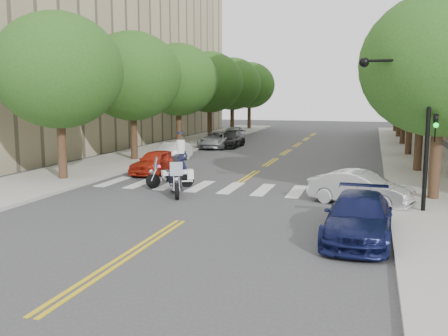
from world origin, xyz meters
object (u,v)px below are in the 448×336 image
at_px(motorcycle_parked, 174,177).
at_px(sedan_blue, 359,217).
at_px(motorcycle_police, 175,175).
at_px(officer_standing, 181,162).
at_px(convertible, 361,188).

bearing_deg(motorcycle_parked, sedan_blue, -156.68).
xyz_separation_m(motorcycle_police, officer_standing, (-0.90, 2.99, 0.15)).
relative_size(officer_standing, sedan_blue, 0.43).
xyz_separation_m(motorcycle_parked, sedan_blue, (8.66, -6.46, 0.18)).
relative_size(officer_standing, convertible, 0.50).
relative_size(motorcycle_parked, officer_standing, 1.02).
xyz_separation_m(motorcycle_parked, officer_standing, (-0.15, 1.27, 0.51)).
distance_m(officer_standing, convertible, 9.17).
height_order(motorcycle_parked, convertible, motorcycle_parked).
xyz_separation_m(motorcycle_police, sedan_blue, (7.92, -4.74, -0.19)).
distance_m(motorcycle_parked, officer_standing, 1.38).
distance_m(officer_standing, sedan_blue, 11.73).
relative_size(motorcycle_police, officer_standing, 1.11).
distance_m(motorcycle_police, convertible, 7.86).
xyz_separation_m(motorcycle_police, motorcycle_parked, (-0.75, 1.72, -0.36)).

